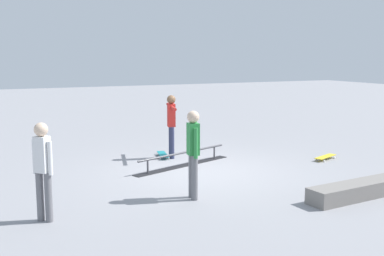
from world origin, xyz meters
name	(u,v)px	position (x,y,z in m)	size (l,w,h in m)	color
ground_plane	(199,171)	(0.00, 0.00, 0.00)	(60.00, 60.00, 0.00)	gray
grind_rail	(183,160)	(0.11, -0.64, 0.15)	(2.85, 1.21, 0.35)	black
skate_ledge	(364,189)	(-1.97, 3.10, 0.15)	(2.55, 0.47, 0.30)	gray
skater_main	(171,122)	(0.03, -1.57, 0.96)	(0.40, 1.30, 1.64)	#2D3351
skateboard_main	(163,154)	(0.21, -1.75, 0.07)	(0.38, 0.82, 0.09)	teal
bystander_green_shirt	(193,150)	(1.02, 1.84, 0.94)	(0.23, 0.38, 1.66)	slate
bystander_white_shirt	(43,166)	(3.70, 1.91, 0.91)	(0.31, 0.31, 1.61)	slate
loose_skateboard_yellow	(325,157)	(-3.48, 0.29, 0.07)	(0.82, 0.48, 0.09)	yellow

